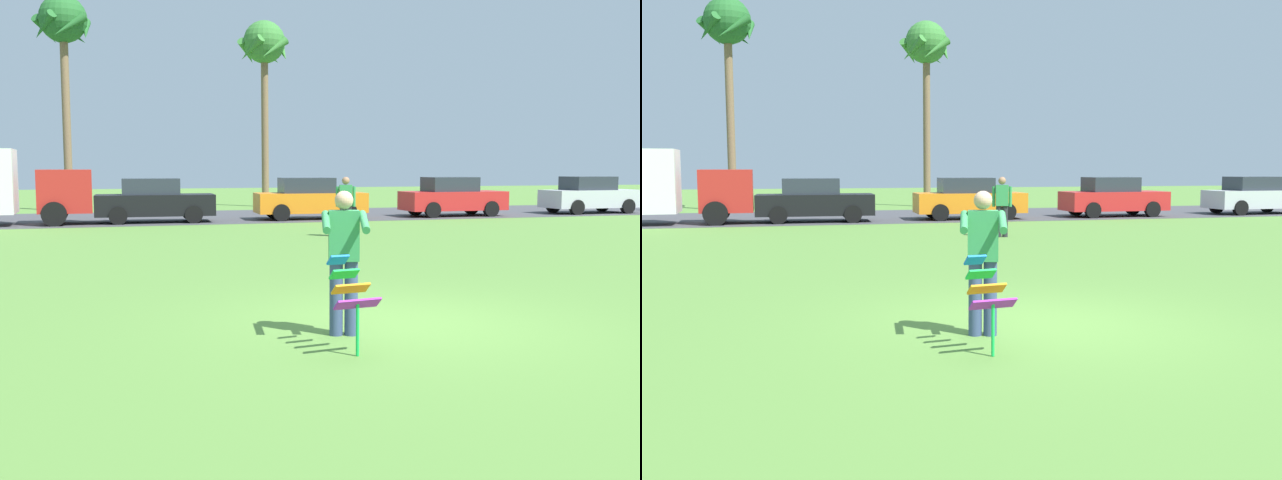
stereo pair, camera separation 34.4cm
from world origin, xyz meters
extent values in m
plane|color=#568438|center=(0.00, 0.00, 0.00)|extent=(120.00, 120.00, 0.00)
cube|color=#424247|center=(0.00, 20.57, 0.01)|extent=(120.00, 8.00, 0.01)
cylinder|color=#384772|center=(-0.82, -0.46, 0.45)|extent=(0.16, 0.16, 0.90)
cylinder|color=#384772|center=(-1.00, -0.41, 0.45)|extent=(0.16, 0.16, 0.90)
cube|color=#338C4C|center=(-0.91, -0.44, 1.20)|extent=(0.40, 0.31, 0.60)
sphere|color=tan|center=(-0.91, -0.44, 1.62)|extent=(0.22, 0.22, 0.22)
cylinder|color=#338C4C|center=(-0.76, -0.73, 1.38)|extent=(0.24, 0.59, 0.24)
cylinder|color=#338C4C|center=(-1.19, -0.62, 1.38)|extent=(0.24, 0.59, 0.24)
cube|color=blue|center=(-1.14, -0.91, 0.98)|extent=(0.24, 0.17, 0.12)
cube|color=green|center=(-1.12, -1.07, 0.84)|extent=(0.34, 0.18, 0.12)
cube|color=orange|center=(-1.09, -1.23, 0.70)|extent=(0.43, 0.19, 0.12)
cube|color=purple|center=(-1.07, -1.39, 0.57)|extent=(0.53, 0.21, 0.12)
cylinder|color=green|center=(-1.07, -1.39, 0.29)|extent=(0.04, 0.04, 0.57)
cube|color=#B2231E|center=(-5.04, 18.23, 1.17)|extent=(1.84, 1.94, 1.50)
cylinder|color=black|center=(-5.41, 19.14, 0.42)|extent=(0.85, 0.30, 0.84)
cylinder|color=black|center=(-5.37, 17.30, 0.42)|extent=(0.85, 0.30, 0.84)
cube|color=black|center=(-1.96, 18.17, 0.64)|extent=(4.25, 1.83, 0.76)
cube|color=#282D38|center=(-2.11, 18.17, 1.30)|extent=(2.06, 1.45, 0.60)
cylinder|color=black|center=(-0.63, 18.94, 0.32)|extent=(0.65, 0.24, 0.64)
cylinder|color=black|center=(-0.68, 17.32, 0.32)|extent=(0.65, 0.24, 0.64)
cylinder|color=black|center=(-3.23, 19.01, 0.32)|extent=(0.65, 0.24, 0.64)
cylinder|color=black|center=(-3.28, 17.40, 0.32)|extent=(0.65, 0.24, 0.64)
cube|color=orange|center=(3.89, 18.17, 0.64)|extent=(4.26, 1.86, 0.76)
cube|color=#282D38|center=(3.74, 18.17, 1.30)|extent=(2.07, 1.47, 0.60)
cylinder|color=black|center=(5.22, 18.93, 0.32)|extent=(0.65, 0.24, 0.64)
cylinder|color=black|center=(5.16, 17.31, 0.32)|extent=(0.65, 0.24, 0.64)
cylinder|color=black|center=(2.62, 19.02, 0.32)|extent=(0.65, 0.24, 0.64)
cylinder|color=black|center=(2.56, 17.41, 0.32)|extent=(0.65, 0.24, 0.64)
cube|color=red|center=(9.96, 18.17, 0.64)|extent=(4.22, 1.76, 0.76)
cube|color=#282D38|center=(9.81, 18.17, 1.30)|extent=(2.03, 1.42, 0.60)
cylinder|color=black|center=(11.25, 18.99, 0.32)|extent=(0.64, 0.23, 0.64)
cylinder|color=black|center=(11.28, 17.38, 0.32)|extent=(0.64, 0.23, 0.64)
cylinder|color=black|center=(8.65, 18.96, 0.32)|extent=(0.64, 0.23, 0.64)
cylinder|color=black|center=(8.67, 17.34, 0.32)|extent=(0.64, 0.23, 0.64)
cube|color=silver|center=(16.58, 18.17, 0.64)|extent=(4.24, 1.80, 0.76)
cube|color=#282D38|center=(16.43, 18.16, 1.30)|extent=(2.05, 1.44, 0.60)
cylinder|color=black|center=(17.86, 19.01, 0.32)|extent=(0.65, 0.24, 0.64)
cylinder|color=black|center=(17.90, 17.39, 0.32)|extent=(0.65, 0.24, 0.64)
cylinder|color=black|center=(15.26, 18.94, 0.32)|extent=(0.65, 0.24, 0.64)
cylinder|color=black|center=(15.29, 17.33, 0.32)|extent=(0.65, 0.24, 0.64)
cylinder|color=brown|center=(-5.31, 26.19, 4.19)|extent=(0.36, 0.36, 8.39)
sphere|color=#236028|center=(-5.31, 26.19, 8.59)|extent=(2.10, 2.10, 2.10)
cone|color=#236028|center=(-4.36, 26.19, 8.14)|extent=(0.44, 1.56, 1.28)
cone|color=#236028|center=(-5.02, 27.09, 8.14)|extent=(1.62, 0.90, 1.28)
cone|color=#236028|center=(-6.08, 26.74, 8.14)|extent=(1.27, 1.52, 1.28)
cone|color=#236028|center=(-6.08, 25.63, 8.14)|extent=(1.27, 1.52, 1.28)
cone|color=#236028|center=(-5.02, 25.28, 8.14)|extent=(1.62, 0.90, 1.28)
cylinder|color=brown|center=(4.10, 27.40, 4.01)|extent=(0.36, 0.36, 8.02)
sphere|color=#387A33|center=(4.10, 27.40, 8.22)|extent=(2.10, 2.10, 2.10)
cone|color=#387A33|center=(5.05, 27.40, 7.77)|extent=(0.44, 1.56, 1.28)
cone|color=#387A33|center=(4.39, 28.30, 7.77)|extent=(1.62, 0.90, 1.28)
cone|color=#387A33|center=(3.33, 27.96, 7.77)|extent=(1.27, 1.52, 1.28)
cone|color=#387A33|center=(3.33, 26.84, 7.77)|extent=(1.27, 1.52, 1.28)
cone|color=#387A33|center=(4.39, 26.50, 7.77)|extent=(1.62, 0.90, 1.28)
cylinder|color=#26262B|center=(3.05, 11.06, 0.45)|extent=(0.16, 0.16, 0.90)
cylinder|color=#26262B|center=(2.87, 11.10, 0.45)|extent=(0.16, 0.16, 0.90)
cube|color=#338C4C|center=(2.96, 11.08, 1.20)|extent=(0.40, 0.30, 0.60)
sphere|color=#9E7051|center=(2.96, 11.08, 1.62)|extent=(0.22, 0.22, 0.22)
cylinder|color=#338C4C|center=(3.19, 11.03, 1.17)|extent=(0.09, 0.09, 0.58)
cylinder|color=#338C4C|center=(2.73, 11.14, 1.17)|extent=(0.09, 0.09, 0.58)
camera|label=1|loc=(-3.57, -8.44, 2.01)|focal=40.22mm
camera|label=2|loc=(-3.24, -8.54, 2.01)|focal=40.22mm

